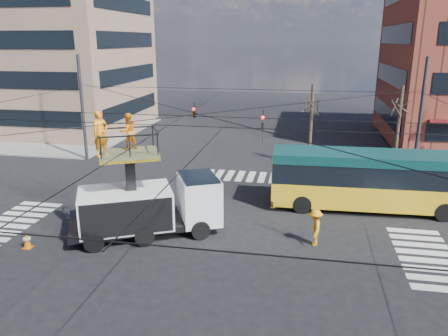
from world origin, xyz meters
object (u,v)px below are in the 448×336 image
flagger (315,227)px  utility_truck (149,195)px  worker_ground (87,222)px  city_bus (375,179)px  traffic_cone (27,241)px

flagger → utility_truck: bearing=-89.3°
worker_ground → flagger: size_ratio=1.18×
city_bus → traffic_cone: (-15.92, -7.73, -1.38)m
traffic_cone → worker_ground: 2.75m
traffic_cone → flagger: 12.98m
city_bus → traffic_cone: 17.75m
utility_truck → worker_ground: utility_truck is taller
utility_truck → traffic_cone: utility_truck is taller
utility_truck → city_bus: bearing=0.1°
utility_truck → city_bus: size_ratio=0.65×
utility_truck → flagger: 7.82m
worker_ground → traffic_cone: bearing=98.5°
traffic_cone → worker_ground: bearing=22.3°
utility_truck → flagger: (7.74, 0.28, -1.14)m
city_bus → flagger: city_bus is taller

